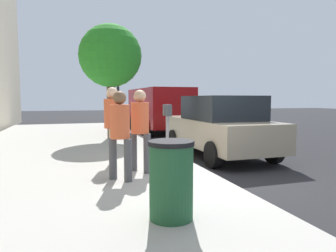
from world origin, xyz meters
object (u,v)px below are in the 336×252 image
object	(u,v)px
pedestrian_at_meter	(140,124)
trash_bin	(171,180)
parked_van_far	(158,107)
parking_meter	(167,122)
parking_officer	(113,119)
parked_sedan_near	(219,126)
pedestrian_bystander	(120,129)
traffic_signal	(120,80)
street_tree	(110,57)

from	to	relation	value
pedestrian_at_meter	trash_bin	size ratio (longest dim) A/B	1.70
parked_van_far	parking_meter	bearing A→B (deg)	165.82
parking_officer	parked_sedan_near	xyz separation A→B (m)	(0.91, -3.22, -0.33)
trash_bin	pedestrian_bystander	bearing A→B (deg)	9.41
pedestrian_bystander	traffic_signal	bearing A→B (deg)	39.90
parking_meter	traffic_signal	xyz separation A→B (m)	(7.96, -0.14, 1.41)
pedestrian_bystander	parked_van_far	distance (m)	9.62
traffic_signal	pedestrian_bystander	bearing A→B (deg)	171.32
parking_meter	trash_bin	xyz separation A→B (m)	(-2.99, 0.88, -0.51)
pedestrian_at_meter	parking_officer	world-z (taller)	parking_officer
pedestrian_bystander	pedestrian_at_meter	bearing A→B (deg)	6.43
pedestrian_at_meter	traffic_signal	distance (m)	8.50
parking_meter	traffic_signal	bearing A→B (deg)	-1.00
pedestrian_at_meter	traffic_signal	size ratio (longest dim) A/B	0.48
parking_officer	parked_van_far	distance (m)	8.22
parked_van_far	trash_bin	xyz separation A→B (m)	(-11.11, 2.93, -0.60)
parked_sedan_near	street_tree	xyz separation A→B (m)	(3.84, 2.67, 2.38)
street_tree	trash_bin	distance (m)	8.70
parked_sedan_near	trash_bin	bearing A→B (deg)	146.66
pedestrian_bystander	parking_officer	world-z (taller)	parking_officer
parking_meter	parking_officer	bearing A→B (deg)	64.69
pedestrian_bystander	parked_sedan_near	world-z (taller)	pedestrian_bystander
street_tree	trash_bin	size ratio (longest dim) A/B	4.30
pedestrian_at_meter	parking_officer	xyz separation A→B (m)	(0.93, 0.45, 0.06)
pedestrian_at_meter	street_tree	world-z (taller)	street_tree
traffic_signal	trash_bin	xyz separation A→B (m)	(-10.94, 1.02, -1.92)
pedestrian_bystander	parked_van_far	bearing A→B (deg)	28.72
parking_meter	parked_van_far	bearing A→B (deg)	-14.18
parking_meter	parked_sedan_near	xyz separation A→B (m)	(1.47, -2.05, -0.27)
pedestrian_at_meter	street_tree	xyz separation A→B (m)	(5.68, -0.10, 2.12)
parking_meter	traffic_signal	size ratio (longest dim) A/B	0.39
parking_officer	parked_van_far	size ratio (longest dim) A/B	0.35
parking_meter	street_tree	distance (m)	5.74
pedestrian_at_meter	parked_sedan_near	xyz separation A→B (m)	(1.84, -2.77, -0.26)
parking_meter	pedestrian_bystander	world-z (taller)	pedestrian_bystander
pedestrian_at_meter	parked_van_far	world-z (taller)	parked_van_far
pedestrian_at_meter	traffic_signal	xyz separation A→B (m)	(8.33, -0.85, 1.42)
parked_sedan_near	street_tree	bearing A→B (deg)	34.82
parked_van_far	parking_officer	bearing A→B (deg)	156.97
traffic_signal	parking_officer	bearing A→B (deg)	170.01
pedestrian_bystander	parked_van_far	xyz separation A→B (m)	(9.05, -3.27, 0.13)
pedestrian_bystander	traffic_signal	distance (m)	9.11
parking_officer	trash_bin	world-z (taller)	parking_officer
street_tree	traffic_signal	xyz separation A→B (m)	(2.65, -0.76, -0.70)
parking_meter	pedestrian_bystander	size ratio (longest dim) A/B	0.84
parked_van_far	street_tree	size ratio (longest dim) A/B	1.20
parked_sedan_near	pedestrian_bystander	bearing A→B (deg)	126.25
parking_officer	street_tree	distance (m)	5.21
pedestrian_at_meter	trash_bin	world-z (taller)	pedestrian_at_meter
pedestrian_at_meter	parking_officer	size ratio (longest dim) A/B	0.95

